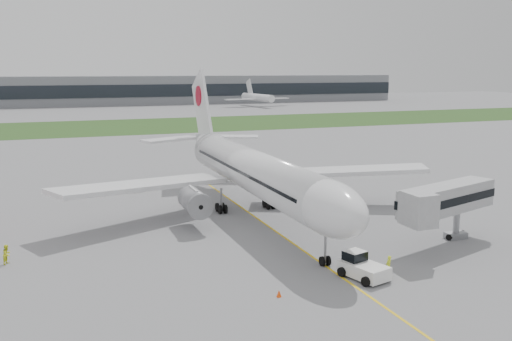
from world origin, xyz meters
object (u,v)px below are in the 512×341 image
object	(u,v)px
pushback_tug	(361,266)
airliner	(251,169)
ground_crew_near	(388,266)
jet_bridge	(443,201)

from	to	relation	value
pushback_tug	airliner	bearing A→B (deg)	77.96
pushback_tug	ground_crew_near	distance (m)	2.39
jet_bridge	airliner	bearing A→B (deg)	107.98
airliner	jet_bridge	size ratio (longest dim) A/B	4.01
ground_crew_near	jet_bridge	bearing A→B (deg)	-174.10
ground_crew_near	pushback_tug	bearing A→B (deg)	-38.08
airliner	ground_crew_near	distance (m)	24.98
jet_bridge	ground_crew_near	xyz separation A→B (m)	(-9.79, -5.46, -3.81)
airliner	pushback_tug	world-z (taller)	airliner
pushback_tug	jet_bridge	xyz separation A→B (m)	(12.10, 4.84, 3.75)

